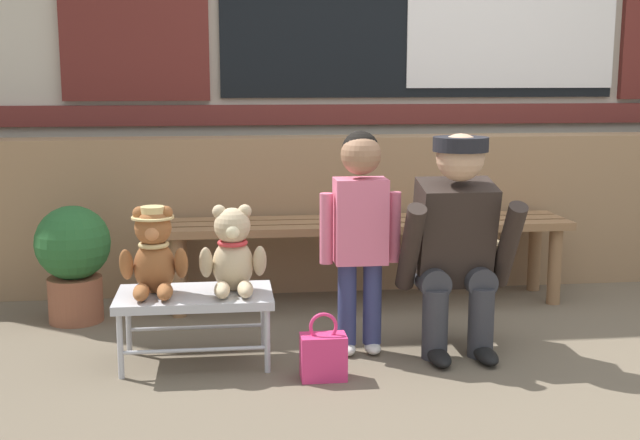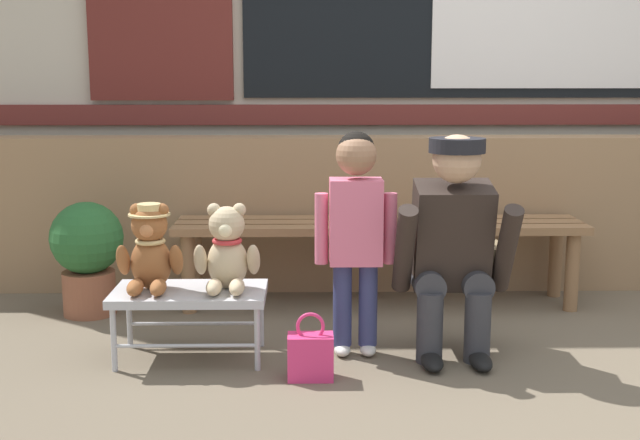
{
  "view_description": "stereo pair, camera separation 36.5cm",
  "coord_description": "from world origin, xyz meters",
  "px_view_note": "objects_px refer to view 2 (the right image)",
  "views": [
    {
      "loc": [
        -1.2,
        -3.08,
        1.19
      ],
      "look_at": [
        -0.77,
        0.49,
        0.55
      ],
      "focal_mm": 46.18,
      "sensor_mm": 36.0,
      "label": 1
    },
    {
      "loc": [
        -0.84,
        -3.11,
        1.19
      ],
      "look_at": [
        -0.77,
        0.49,
        0.55
      ],
      "focal_mm": 46.18,
      "sensor_mm": 36.0,
      "label": 2
    }
  ],
  "objects_px": {
    "teddy_bear_with_hat": "(150,249)",
    "handbag_on_ground": "(310,355)",
    "teddy_bear_plain": "(227,251)",
    "potted_plant": "(87,251)",
    "adult_crouching": "(455,246)",
    "wooden_bench_long": "(379,234)",
    "small_display_bench": "(190,297)",
    "child_standing": "(356,219)"
  },
  "relations": [
    {
      "from": "wooden_bench_long",
      "to": "adult_crouching",
      "type": "height_order",
      "value": "adult_crouching"
    },
    {
      "from": "teddy_bear_plain",
      "to": "handbag_on_ground",
      "type": "xyz_separation_m",
      "value": [
        0.35,
        -0.25,
        -0.37
      ]
    },
    {
      "from": "handbag_on_ground",
      "to": "potted_plant",
      "type": "distance_m",
      "value": 1.45
    },
    {
      "from": "teddy_bear_plain",
      "to": "adult_crouching",
      "type": "xyz_separation_m",
      "value": [
        0.95,
        0.02,
        0.02
      ]
    },
    {
      "from": "wooden_bench_long",
      "to": "child_standing",
      "type": "bearing_deg",
      "value": -102.29
    },
    {
      "from": "small_display_bench",
      "to": "teddy_bear_plain",
      "type": "height_order",
      "value": "teddy_bear_plain"
    },
    {
      "from": "teddy_bear_plain",
      "to": "teddy_bear_with_hat",
      "type": "bearing_deg",
      "value": 179.87
    },
    {
      "from": "wooden_bench_long",
      "to": "small_display_bench",
      "type": "relative_size",
      "value": 3.28
    },
    {
      "from": "small_display_bench",
      "to": "teddy_bear_with_hat",
      "type": "distance_m",
      "value": 0.26
    },
    {
      "from": "child_standing",
      "to": "potted_plant",
      "type": "bearing_deg",
      "value": 154.58
    },
    {
      "from": "adult_crouching",
      "to": "handbag_on_ground",
      "type": "bearing_deg",
      "value": -156.31
    },
    {
      "from": "small_display_bench",
      "to": "handbag_on_ground",
      "type": "relative_size",
      "value": 2.35
    },
    {
      "from": "potted_plant",
      "to": "adult_crouching",
      "type": "bearing_deg",
      "value": -20.61
    },
    {
      "from": "small_display_bench",
      "to": "adult_crouching",
      "type": "height_order",
      "value": "adult_crouching"
    },
    {
      "from": "teddy_bear_with_hat",
      "to": "handbag_on_ground",
      "type": "bearing_deg",
      "value": -20.73
    },
    {
      "from": "teddy_bear_with_hat",
      "to": "handbag_on_ground",
      "type": "distance_m",
      "value": 0.8
    },
    {
      "from": "wooden_bench_long",
      "to": "teddy_bear_with_hat",
      "type": "bearing_deg",
      "value": -141.51
    },
    {
      "from": "teddy_bear_plain",
      "to": "potted_plant",
      "type": "distance_m",
      "value": 1.01
    },
    {
      "from": "teddy_bear_with_hat",
      "to": "adult_crouching",
      "type": "bearing_deg",
      "value": 0.68
    },
    {
      "from": "teddy_bear_with_hat",
      "to": "teddy_bear_plain",
      "type": "bearing_deg",
      "value": -0.13
    },
    {
      "from": "teddy_bear_with_hat",
      "to": "handbag_on_ground",
      "type": "xyz_separation_m",
      "value": [
        0.67,
        -0.25,
        -0.38
      ]
    },
    {
      "from": "wooden_bench_long",
      "to": "teddy_bear_plain",
      "type": "xyz_separation_m",
      "value": [
        -0.71,
        -0.82,
        0.09
      ]
    },
    {
      "from": "teddy_bear_with_hat",
      "to": "small_display_bench",
      "type": "bearing_deg",
      "value": -0.77
    },
    {
      "from": "adult_crouching",
      "to": "potted_plant",
      "type": "xyz_separation_m",
      "value": [
        -1.71,
        0.64,
        -0.16
      ]
    },
    {
      "from": "teddy_bear_with_hat",
      "to": "adult_crouching",
      "type": "xyz_separation_m",
      "value": [
        1.27,
        0.02,
        0.01
      ]
    },
    {
      "from": "wooden_bench_long",
      "to": "teddy_bear_plain",
      "type": "bearing_deg",
      "value": -130.86
    },
    {
      "from": "teddy_bear_plain",
      "to": "potted_plant",
      "type": "relative_size",
      "value": 0.64
    },
    {
      "from": "adult_crouching",
      "to": "small_display_bench",
      "type": "bearing_deg",
      "value": -179.12
    },
    {
      "from": "teddy_bear_plain",
      "to": "handbag_on_ground",
      "type": "bearing_deg",
      "value": -36.02
    },
    {
      "from": "small_display_bench",
      "to": "teddy_bear_plain",
      "type": "xyz_separation_m",
      "value": [
        0.16,
        0.0,
        0.2
      ]
    },
    {
      "from": "handbag_on_ground",
      "to": "potted_plant",
      "type": "bearing_deg",
      "value": 140.47
    },
    {
      "from": "teddy_bear_with_hat",
      "to": "teddy_bear_plain",
      "type": "height_order",
      "value": "same"
    },
    {
      "from": "child_standing",
      "to": "handbag_on_ground",
      "type": "xyz_separation_m",
      "value": [
        -0.19,
        -0.29,
        -0.5
      ]
    },
    {
      "from": "wooden_bench_long",
      "to": "handbag_on_ground",
      "type": "bearing_deg",
      "value": -108.72
    },
    {
      "from": "wooden_bench_long",
      "to": "child_standing",
      "type": "height_order",
      "value": "child_standing"
    },
    {
      "from": "potted_plant",
      "to": "handbag_on_ground",
      "type": "bearing_deg",
      "value": -39.53
    },
    {
      "from": "teddy_bear_with_hat",
      "to": "child_standing",
      "type": "height_order",
      "value": "child_standing"
    },
    {
      "from": "adult_crouching",
      "to": "potted_plant",
      "type": "distance_m",
      "value": 1.83
    },
    {
      "from": "teddy_bear_with_hat",
      "to": "adult_crouching",
      "type": "relative_size",
      "value": 0.38
    },
    {
      "from": "teddy_bear_with_hat",
      "to": "potted_plant",
      "type": "height_order",
      "value": "teddy_bear_with_hat"
    },
    {
      "from": "adult_crouching",
      "to": "child_standing",
      "type": "bearing_deg",
      "value": 176.22
    },
    {
      "from": "adult_crouching",
      "to": "handbag_on_ground",
      "type": "relative_size",
      "value": 3.49
    }
  ]
}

